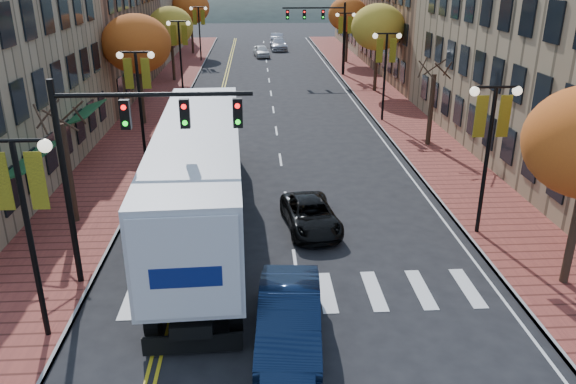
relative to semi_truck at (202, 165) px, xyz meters
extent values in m
plane|color=black|center=(3.55, -7.54, -2.69)|extent=(200.00, 200.00, 0.00)
cube|color=brown|center=(-5.45, 24.96, -2.61)|extent=(4.00, 85.00, 0.15)
cube|color=brown|center=(12.55, 24.96, -2.61)|extent=(4.00, 85.00, 0.15)
cube|color=brown|center=(-13.45, 28.46, 2.81)|extent=(12.00, 24.00, 11.00)
cube|color=#9E8966|center=(-13.45, 53.46, 2.06)|extent=(12.00, 26.00, 9.50)
cube|color=brown|center=(22.05, 34.46, 2.31)|extent=(15.00, 24.00, 10.00)
cube|color=#9E8966|center=(22.05, 56.46, 2.81)|extent=(15.00, 20.00, 11.00)
cylinder|color=#382619|center=(-5.45, 0.46, -0.44)|extent=(0.28, 0.28, 4.20)
cylinder|color=#382619|center=(-5.45, 16.46, -0.09)|extent=(0.28, 0.28, 4.90)
ellipsoid|color=#CC5C18|center=(-5.45, 16.46, 2.77)|extent=(4.48, 4.48, 3.81)
cylinder|color=#382619|center=(-5.45, 32.46, -0.26)|extent=(0.28, 0.28, 4.55)
ellipsoid|color=gold|center=(-5.45, 32.46, 2.38)|extent=(4.16, 4.16, 3.54)
cylinder|color=#382619|center=(-5.45, 50.46, -0.02)|extent=(0.28, 0.28, 5.04)
ellipsoid|color=#CC5C18|center=(-5.45, 50.46, 2.93)|extent=(4.61, 4.61, 3.92)
cylinder|color=#382619|center=(12.55, -5.54, -0.26)|extent=(0.28, 0.28, 4.55)
cylinder|color=#382619|center=(12.55, 10.46, -0.44)|extent=(0.28, 0.28, 4.20)
cylinder|color=#382619|center=(12.55, 26.46, -0.09)|extent=(0.28, 0.28, 4.90)
ellipsoid|color=gold|center=(12.55, 26.46, 2.77)|extent=(4.48, 4.48, 3.81)
cylinder|color=#382619|center=(12.55, 42.46, -0.16)|extent=(0.28, 0.28, 4.76)
ellipsoid|color=#CC5C18|center=(12.55, 42.46, 2.62)|extent=(4.35, 4.35, 3.70)
cylinder|color=black|center=(-3.95, -7.54, 0.31)|extent=(0.16, 0.16, 6.00)
cylinder|color=black|center=(-3.95, -7.54, 3.31)|extent=(1.60, 0.10, 0.10)
sphere|color=#FFF2CC|center=(-3.15, -7.54, 3.16)|extent=(0.36, 0.36, 0.36)
cube|color=gold|center=(-4.40, -7.54, 2.21)|extent=(0.45, 0.03, 1.60)
cube|color=gold|center=(-3.50, -7.54, 2.21)|extent=(0.45, 0.03, 1.60)
cylinder|color=black|center=(-3.95, 8.46, 0.31)|extent=(0.16, 0.16, 6.00)
cylinder|color=black|center=(-3.95, 8.46, 3.31)|extent=(1.60, 0.10, 0.10)
sphere|color=#FFF2CC|center=(-4.75, 8.46, 3.16)|extent=(0.36, 0.36, 0.36)
sphere|color=#FFF2CC|center=(-3.15, 8.46, 3.16)|extent=(0.36, 0.36, 0.36)
cube|color=gold|center=(-4.40, 8.46, 2.21)|extent=(0.45, 0.03, 1.60)
cube|color=gold|center=(-3.50, 8.46, 2.21)|extent=(0.45, 0.03, 1.60)
cylinder|color=black|center=(-3.95, 26.46, 0.31)|extent=(0.16, 0.16, 6.00)
cylinder|color=black|center=(-3.95, 26.46, 3.31)|extent=(1.60, 0.10, 0.10)
sphere|color=#FFF2CC|center=(-4.75, 26.46, 3.16)|extent=(0.36, 0.36, 0.36)
sphere|color=#FFF2CC|center=(-3.15, 26.46, 3.16)|extent=(0.36, 0.36, 0.36)
cube|color=gold|center=(-4.40, 26.46, 2.21)|extent=(0.45, 0.03, 1.60)
cube|color=gold|center=(-3.50, 26.46, 2.21)|extent=(0.45, 0.03, 1.60)
cylinder|color=black|center=(-3.95, 44.46, 0.31)|extent=(0.16, 0.16, 6.00)
cylinder|color=black|center=(-3.95, 44.46, 3.31)|extent=(1.60, 0.10, 0.10)
sphere|color=#FFF2CC|center=(-4.75, 44.46, 3.16)|extent=(0.36, 0.36, 0.36)
sphere|color=#FFF2CC|center=(-3.15, 44.46, 3.16)|extent=(0.36, 0.36, 0.36)
cube|color=gold|center=(-4.40, 44.46, 2.21)|extent=(0.45, 0.03, 1.60)
cube|color=gold|center=(-3.50, 44.46, 2.21)|extent=(0.45, 0.03, 1.60)
cylinder|color=black|center=(11.05, -1.54, 0.31)|extent=(0.16, 0.16, 6.00)
cylinder|color=black|center=(11.05, -1.54, 3.31)|extent=(1.60, 0.10, 0.10)
sphere|color=#FFF2CC|center=(10.25, -1.54, 3.16)|extent=(0.36, 0.36, 0.36)
sphere|color=#FFF2CC|center=(11.85, -1.54, 3.16)|extent=(0.36, 0.36, 0.36)
cube|color=gold|center=(10.60, -1.54, 2.21)|extent=(0.45, 0.03, 1.60)
cube|color=gold|center=(11.50, -1.54, 2.21)|extent=(0.45, 0.03, 1.60)
cylinder|color=black|center=(11.05, 16.46, 0.31)|extent=(0.16, 0.16, 6.00)
cylinder|color=black|center=(11.05, 16.46, 3.31)|extent=(1.60, 0.10, 0.10)
sphere|color=#FFF2CC|center=(10.25, 16.46, 3.16)|extent=(0.36, 0.36, 0.36)
sphere|color=#FFF2CC|center=(11.85, 16.46, 3.16)|extent=(0.36, 0.36, 0.36)
cube|color=gold|center=(10.60, 16.46, 2.21)|extent=(0.45, 0.03, 1.60)
cube|color=gold|center=(11.50, 16.46, 2.21)|extent=(0.45, 0.03, 1.60)
cylinder|color=black|center=(11.05, 34.46, 0.31)|extent=(0.16, 0.16, 6.00)
cylinder|color=black|center=(11.05, 34.46, 3.31)|extent=(1.60, 0.10, 0.10)
sphere|color=#FFF2CC|center=(10.25, 34.46, 3.16)|extent=(0.36, 0.36, 0.36)
sphere|color=#FFF2CC|center=(11.85, 34.46, 3.16)|extent=(0.36, 0.36, 0.36)
cube|color=gold|center=(10.60, 34.46, 2.21)|extent=(0.45, 0.03, 1.60)
cube|color=gold|center=(11.50, 34.46, 2.21)|extent=(0.45, 0.03, 1.60)
cylinder|color=black|center=(-3.85, -4.54, 0.81)|extent=(0.20, 0.20, 7.00)
cylinder|color=black|center=(-0.85, -4.54, 3.81)|extent=(6.00, 0.14, 0.14)
cube|color=black|center=(-1.75, -4.54, 3.21)|extent=(0.30, 0.25, 0.90)
sphere|color=#FF0C0C|center=(-1.75, -4.68, 3.46)|extent=(0.16, 0.16, 0.16)
cube|color=black|center=(0.05, -4.54, 3.21)|extent=(0.30, 0.25, 0.90)
sphere|color=#FF0C0C|center=(0.05, -4.68, 3.46)|extent=(0.16, 0.16, 0.16)
cube|color=black|center=(1.67, -4.54, 3.21)|extent=(0.30, 0.25, 0.90)
sphere|color=#FF0C0C|center=(1.67, -4.68, 3.46)|extent=(0.16, 0.16, 0.16)
cylinder|color=black|center=(10.95, 34.46, 0.81)|extent=(0.20, 0.20, 7.00)
cylinder|color=black|center=(7.95, 34.46, 3.81)|extent=(6.00, 0.14, 0.14)
cube|color=black|center=(8.85, 34.46, 3.21)|extent=(0.30, 0.25, 0.90)
sphere|color=#FF0C0C|center=(8.85, 34.32, 3.46)|extent=(0.16, 0.16, 0.16)
cube|color=black|center=(7.05, 34.46, 3.21)|extent=(0.30, 0.25, 0.90)
sphere|color=#FF0C0C|center=(7.05, 34.32, 3.46)|extent=(0.16, 0.16, 0.16)
cube|color=black|center=(5.43, 34.46, 3.21)|extent=(0.30, 0.25, 0.90)
sphere|color=#FF0C0C|center=(5.43, 34.32, 3.46)|extent=(0.16, 0.16, 0.16)
cube|color=black|center=(0.06, -1.47, -1.71)|extent=(1.75, 14.97, 0.40)
cube|color=silver|center=(0.06, -1.47, 0.30)|extent=(3.59, 15.05, 3.22)
cube|color=black|center=(-0.31, 7.72, -0.79)|extent=(3.01, 3.56, 2.87)
cylinder|color=black|center=(-0.90, -7.49, -2.11)|extent=(0.45, 1.16, 1.15)
cylinder|color=black|center=(1.51, -7.39, -2.11)|extent=(0.45, 1.16, 1.15)
cylinder|color=black|center=(-0.96, -6.11, -2.11)|extent=(0.45, 1.16, 1.15)
cylinder|color=black|center=(1.45, -6.01, -2.11)|extent=(0.45, 1.16, 1.15)
cylinder|color=black|center=(-1.46, 6.29, -2.11)|extent=(0.45, 1.16, 1.15)
cylinder|color=black|center=(0.95, 6.39, -2.11)|extent=(0.45, 1.16, 1.15)
cylinder|color=black|center=(-1.57, 8.81, -2.11)|extent=(0.45, 1.16, 1.15)
cylinder|color=black|center=(0.85, 8.91, -2.11)|extent=(0.45, 1.16, 1.15)
imported|color=black|center=(3.05, -8.15, -1.86)|extent=(2.11, 5.13, 1.65)
imported|color=black|center=(4.39, -0.57, -2.08)|extent=(2.49, 4.55, 1.21)
imported|color=silver|center=(3.05, 47.75, -1.98)|extent=(2.17, 4.32, 1.41)
imported|color=#A6A5AD|center=(5.36, 53.82, -1.93)|extent=(2.25, 5.24, 1.51)
imported|color=#B4B3BC|center=(5.41, 59.51, -1.90)|extent=(2.02, 4.90, 1.58)
camera|label=1|loc=(2.24, -21.54, 7.37)|focal=35.00mm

